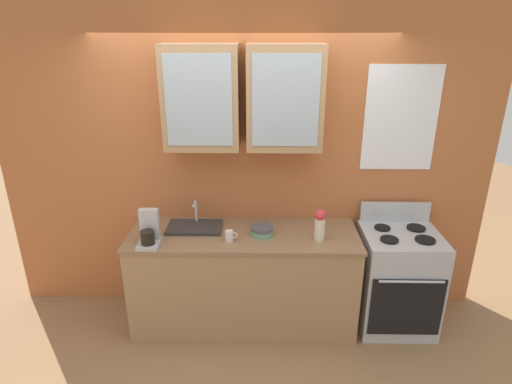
% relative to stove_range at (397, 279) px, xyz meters
% --- Properties ---
extents(ground_plane, '(10.00, 10.00, 0.00)m').
position_rel_stove_range_xyz_m(ground_plane, '(-1.36, 0.00, -0.46)').
color(ground_plane, '#936B47').
extents(back_wall_unit, '(4.36, 0.42, 2.76)m').
position_rel_stove_range_xyz_m(back_wall_unit, '(-1.35, 0.34, 1.06)').
color(back_wall_unit, '#B76638').
rests_on(back_wall_unit, ground_plane).
extents(counter, '(1.96, 0.67, 0.90)m').
position_rel_stove_range_xyz_m(counter, '(-1.36, 0.00, -0.01)').
color(counter, '#A87F56').
rests_on(counter, ground_plane).
extents(stove_range, '(0.65, 0.64, 1.08)m').
position_rel_stove_range_xyz_m(stove_range, '(0.00, 0.00, 0.00)').
color(stove_range, silver).
rests_on(stove_range, ground_plane).
extents(sink_faucet, '(0.47, 0.28, 0.23)m').
position_rel_stove_range_xyz_m(sink_faucet, '(-1.79, 0.09, 0.46)').
color(sink_faucet, '#2D2D30').
rests_on(sink_faucet, counter).
extents(bowl_stack, '(0.20, 0.20, 0.07)m').
position_rel_stove_range_xyz_m(bowl_stack, '(-1.20, -0.02, 0.48)').
color(bowl_stack, '#669972').
rests_on(bowl_stack, counter).
extents(vase, '(0.09, 0.09, 0.27)m').
position_rel_stove_range_xyz_m(vase, '(-0.73, -0.11, 0.59)').
color(vase, beige).
rests_on(vase, counter).
extents(cup_near_sink, '(0.10, 0.07, 0.09)m').
position_rel_stove_range_xyz_m(cup_near_sink, '(-1.46, -0.14, 0.49)').
color(cup_near_sink, silver).
rests_on(cup_near_sink, counter).
extents(coffee_maker, '(0.17, 0.20, 0.29)m').
position_rel_stove_range_xyz_m(coffee_maker, '(-2.11, -0.20, 0.55)').
color(coffee_maker, '#B7B7BC').
rests_on(coffee_maker, counter).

